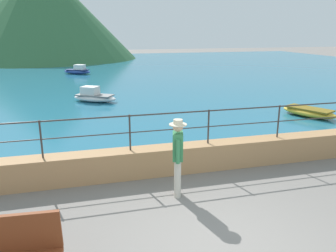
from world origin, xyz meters
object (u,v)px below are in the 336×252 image
(boat_0, at_px, (309,112))
(boat_1, at_px, (94,96))
(boat_5, at_px, (78,71))
(person_walking, at_px, (178,154))

(boat_0, xyz_separation_m, boat_1, (-8.53, 5.46, 0.07))
(boat_0, xyz_separation_m, boat_5, (-9.18, 17.30, 0.07))
(boat_0, distance_m, boat_1, 10.12)
(person_walking, relative_size, boat_1, 0.72)
(person_walking, bearing_deg, boat_1, 96.50)
(person_walking, height_order, boat_5, person_walking)
(person_walking, distance_m, boat_5, 22.64)
(person_walking, relative_size, boat_0, 0.71)
(boat_5, bearing_deg, person_walking, -85.25)
(boat_1, distance_m, boat_5, 11.86)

